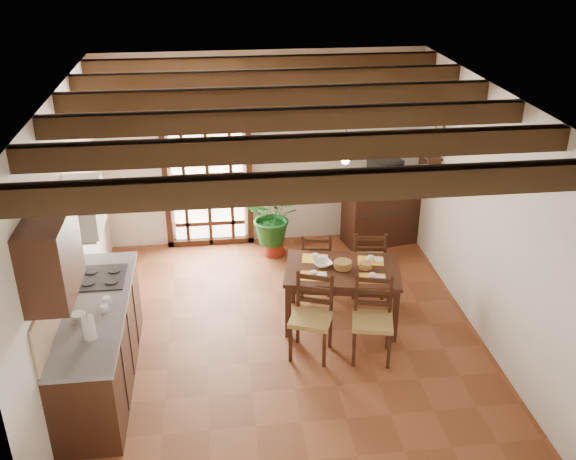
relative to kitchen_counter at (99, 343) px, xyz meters
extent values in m
plane|color=brown|center=(1.96, 0.60, -0.47)|extent=(5.00, 5.00, 0.00)
cube|color=silver|center=(1.96, 3.10, 0.93)|extent=(4.50, 0.02, 2.80)
cube|color=silver|center=(1.96, -1.90, 0.93)|extent=(4.50, 0.02, 2.80)
cube|color=silver|center=(-0.29, 0.60, 0.93)|extent=(0.02, 5.00, 2.80)
cube|color=silver|center=(4.21, 0.60, 0.93)|extent=(0.02, 5.00, 2.80)
cube|color=white|center=(1.96, 0.60, 2.33)|extent=(4.50, 5.00, 0.02)
cube|color=black|center=(1.96, -1.50, 2.22)|extent=(4.50, 0.14, 0.20)
cube|color=black|center=(1.96, -0.66, 2.22)|extent=(4.50, 0.14, 0.20)
cube|color=black|center=(1.96, 0.18, 2.22)|extent=(4.50, 0.14, 0.20)
cube|color=black|center=(1.96, 1.02, 2.22)|extent=(4.50, 0.14, 0.20)
cube|color=black|center=(1.96, 1.86, 2.22)|extent=(4.50, 0.14, 0.20)
cube|color=black|center=(1.96, 2.70, 2.22)|extent=(4.50, 0.14, 0.20)
cube|color=white|center=(1.16, 3.09, 0.63)|extent=(1.01, 0.02, 2.11)
cube|color=black|center=(1.16, 3.04, 1.77)|extent=(1.26, 0.10, 0.08)
cube|color=black|center=(0.57, 3.04, 0.63)|extent=(0.08, 0.10, 2.28)
cube|color=black|center=(1.75, 3.04, 0.63)|extent=(0.08, 0.10, 2.28)
cube|color=black|center=(1.16, 3.02, 0.63)|extent=(1.01, 0.03, 2.02)
cube|color=black|center=(0.01, 0.00, -0.03)|extent=(0.60, 2.20, 0.88)
cube|color=slate|center=(0.01, 0.00, 0.43)|extent=(0.64, 2.25, 0.04)
cube|color=tan|center=(-0.28, 0.00, 0.66)|extent=(0.02, 2.20, 0.50)
cube|color=black|center=(-0.12, -0.70, 1.38)|extent=(0.35, 0.80, 0.70)
cube|color=white|center=(-0.09, 0.55, 1.28)|extent=(0.38, 0.60, 0.50)
cube|color=silver|center=(-0.09, 0.55, 1.01)|extent=(0.32, 0.55, 0.04)
cube|color=black|center=(0.01, 0.55, 0.45)|extent=(0.50, 0.55, 0.02)
cylinder|color=white|center=(0.06, -0.55, 0.56)|extent=(0.11, 0.11, 0.24)
cylinder|color=silver|center=(-0.09, -0.25, 0.48)|extent=(0.14, 0.14, 0.10)
cube|color=#361B11|center=(2.67, 0.80, 0.22)|extent=(1.46, 1.09, 0.05)
cube|color=#361B11|center=(2.67, 0.80, 0.15)|extent=(1.32, 0.98, 0.09)
cube|color=#361B11|center=(3.33, 1.04, -0.14)|extent=(0.08, 0.08, 0.67)
cube|color=#361B11|center=(2.15, 1.28, -0.14)|extent=(0.08, 0.08, 0.67)
cube|color=#361B11|center=(3.19, 0.32, -0.14)|extent=(0.08, 0.08, 0.67)
cube|color=#361B11|center=(2.00, 0.56, -0.14)|extent=(0.08, 0.08, 0.67)
cube|color=#A28545|center=(2.21, 0.19, -0.01)|extent=(0.55, 0.54, 0.05)
cube|color=black|center=(2.27, 0.36, 0.23)|extent=(0.42, 0.19, 0.47)
cube|color=black|center=(2.21, 0.19, -0.24)|extent=(0.53, 0.51, 0.46)
cube|color=#A28545|center=(2.85, 0.06, -0.01)|extent=(0.51, 0.50, 0.05)
cube|color=black|center=(2.89, 0.23, 0.22)|extent=(0.43, 0.13, 0.47)
cube|color=black|center=(2.85, 0.06, -0.24)|extent=(0.49, 0.47, 0.46)
cube|color=#A28545|center=(2.48, 1.54, -0.05)|extent=(0.45, 0.43, 0.05)
cube|color=black|center=(2.46, 1.38, 0.16)|extent=(0.39, 0.10, 0.43)
cube|color=black|center=(2.48, 1.54, -0.26)|extent=(0.42, 0.41, 0.42)
cube|color=#A28545|center=(3.13, 1.41, -0.02)|extent=(0.48, 0.47, 0.05)
cube|color=black|center=(3.10, 1.24, 0.21)|extent=(0.42, 0.10, 0.46)
cube|color=black|center=(3.13, 1.41, -0.25)|extent=(0.46, 0.44, 0.45)
cube|color=yellow|center=(2.34, 0.59, 0.20)|extent=(0.30, 0.23, 0.01)
cube|color=yellow|center=(3.00, 0.59, 0.20)|extent=(0.30, 0.23, 0.01)
cube|color=yellow|center=(2.34, 1.01, 0.20)|extent=(0.30, 0.23, 0.01)
cube|color=yellow|center=(3.00, 1.01, 0.20)|extent=(0.30, 0.23, 0.01)
cylinder|color=olive|center=(2.67, 0.80, 0.25)|extent=(0.21, 0.21, 0.08)
imported|color=white|center=(2.45, 0.89, 0.27)|extent=(0.27, 0.27, 0.05)
cube|color=black|center=(3.67, 2.83, -0.01)|extent=(1.18, 0.71, 0.93)
cube|color=black|center=(3.67, 2.83, 0.65)|extent=(0.49, 0.46, 0.34)
cube|color=black|center=(3.67, 2.64, 0.65)|extent=(0.32, 0.12, 0.26)
cube|color=white|center=(3.46, 3.08, 1.28)|extent=(0.25, 0.03, 0.32)
cone|color=maroon|center=(2.05, 2.61, -0.36)|extent=(0.33, 0.33, 0.20)
imported|color=#144C19|center=(2.05, 2.61, 0.10)|extent=(2.11, 1.86, 2.16)
cube|color=black|center=(4.10, 2.20, 1.08)|extent=(0.20, 0.42, 0.03)
cube|color=black|center=(4.10, 2.03, 0.99)|extent=(0.18, 0.03, 0.18)
cube|color=black|center=(4.10, 2.37, 0.99)|extent=(0.18, 0.03, 0.18)
imported|color=#B2BFB2|center=(4.10, 2.20, 1.18)|extent=(0.15, 0.15, 0.15)
sphere|color=yellow|center=(4.10, 2.20, 1.39)|extent=(0.14, 0.14, 0.14)
cylinder|color=#144C19|center=(4.10, 2.20, 1.24)|extent=(0.01, 0.01, 0.28)
cube|color=brown|center=(4.18, 2.20, 1.58)|extent=(0.03, 0.32, 0.32)
cube|color=#C3B292|center=(4.17, 2.20, 1.58)|extent=(0.01, 0.26, 0.26)
cylinder|color=black|center=(2.67, 0.90, 1.98)|extent=(0.01, 0.01, 0.70)
cone|color=#FFFACD|center=(2.67, 0.90, 1.61)|extent=(0.36, 0.36, 0.14)
sphere|color=#FFD88C|center=(2.67, 0.90, 1.53)|extent=(0.09, 0.09, 0.09)
camera|label=1|loc=(1.25, -5.54, 3.87)|focal=40.00mm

